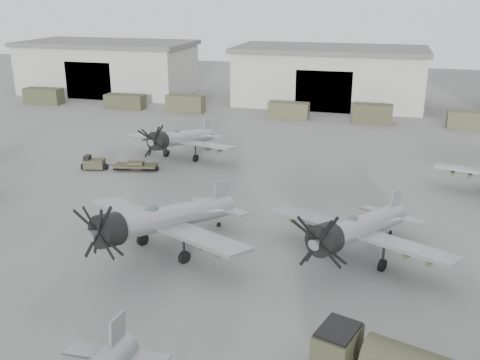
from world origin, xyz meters
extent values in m
plane|color=slate|center=(0.00, 0.00, 0.00)|extent=(220.00, 220.00, 0.00)
cube|color=#B0B1A5|center=(-38.00, 62.00, 4.00)|extent=(28.00, 14.00, 8.00)
cube|color=#5C5C57|center=(-38.00, 62.00, 8.35)|extent=(29.00, 14.80, 0.70)
cube|color=black|center=(-38.00, 55.20, 3.00)|extent=(8.12, 0.40, 6.00)
cube|color=#B0B1A5|center=(0.00, 62.00, 4.00)|extent=(28.00, 14.00, 8.00)
cube|color=#5C5C57|center=(0.00, 62.00, 8.35)|extent=(29.00, 14.80, 0.70)
cube|color=black|center=(0.00, 55.20, 3.00)|extent=(8.12, 0.40, 6.00)
cube|color=#3B3F29|center=(-43.05, 50.00, 1.21)|extent=(6.07, 2.20, 2.42)
cube|color=#3A3D28|center=(-29.03, 50.00, 1.05)|extent=(6.05, 2.20, 2.09)
cube|color=#454930|center=(-19.34, 50.00, 1.23)|extent=(5.51, 2.20, 2.47)
cube|color=#494930|center=(-4.06, 50.00, 1.09)|extent=(5.52, 2.20, 2.19)
cube|color=#3C3F29|center=(7.27, 50.00, 1.26)|extent=(5.13, 2.20, 2.52)
cube|color=#4A4A31|center=(19.74, 50.00, 1.11)|extent=(6.26, 2.20, 2.21)
cube|color=gray|center=(-1.70, -4.69, 2.39)|extent=(0.19, 1.69, 2.02)
cylinder|color=#97999F|center=(-4.44, 8.12, 2.37)|extent=(6.20, 11.04, 3.36)
cylinder|color=black|center=(-6.53, 3.52, 3.17)|extent=(2.56, 2.39, 2.24)
cube|color=#97999F|center=(-4.70, 7.53, 2.10)|extent=(13.21, 7.73, 0.60)
cube|color=#97999F|center=(-2.34, 12.71, 2.54)|extent=(0.86, 1.68, 2.15)
ellipsoid|color=#3F4C54|center=(-5.15, 6.55, 3.34)|extent=(1.12, 1.44, 0.60)
cylinder|color=black|center=(-6.65, 8.18, 0.38)|extent=(0.63, 0.91, 0.86)
cylinder|color=black|center=(-2.93, 6.49, 0.38)|extent=(0.63, 0.91, 0.86)
cylinder|color=black|center=(-2.47, 12.42, 0.16)|extent=(0.26, 0.37, 0.34)
cylinder|color=#989AA1|center=(8.01, 10.35, 2.23)|extent=(5.90, 10.37, 3.16)
cylinder|color=black|center=(6.00, 6.03, 2.98)|extent=(2.42, 2.26, 2.10)
cube|color=#989AA1|center=(7.75, 9.80, 1.97)|extent=(12.41, 7.36, 0.57)
cube|color=#989AA1|center=(10.01, 14.66, 2.39)|extent=(0.82, 1.58, 2.02)
ellipsoid|color=#3F4C54|center=(7.33, 8.88, 3.15)|extent=(1.06, 1.36, 0.57)
cylinder|color=black|center=(5.92, 10.42, 0.35)|extent=(0.60, 0.85, 0.81)
cylinder|color=black|center=(9.41, 8.80, 0.35)|extent=(0.60, 0.85, 0.81)
cylinder|color=black|center=(9.89, 14.38, 0.15)|extent=(0.25, 0.34, 0.32)
cylinder|color=#9EA0A6|center=(-11.32, 28.59, 2.15)|extent=(3.70, 10.39, 3.04)
cylinder|color=black|center=(-12.33, 24.13, 2.87)|extent=(2.14, 1.91, 2.03)
cube|color=#9EA0A6|center=(-11.45, 28.02, 1.90)|extent=(12.34, 4.78, 0.55)
cube|color=#9EA0A6|center=(-10.31, 33.06, 2.30)|extent=(0.47, 1.61, 1.94)
ellipsoid|color=#3F4C54|center=(-11.66, 27.07, 3.03)|extent=(0.83, 1.27, 0.55)
cylinder|color=black|center=(-13.30, 28.24, 0.34)|extent=(0.44, 0.82, 0.78)
cylinder|color=black|center=(-9.69, 27.43, 0.34)|extent=(0.44, 0.82, 0.78)
cylinder|color=black|center=(-10.38, 32.77, 0.15)|extent=(0.18, 0.33, 0.31)
cube|color=#373A25|center=(7.56, -1.86, 1.57)|extent=(2.25, 2.71, 1.72)
cube|color=black|center=(7.56, -1.86, 2.47)|extent=(2.06, 2.39, 0.15)
cube|color=#393725|center=(-18.41, 22.30, 0.60)|extent=(2.15, 1.56, 0.87)
cube|color=black|center=(-19.05, 22.17, 1.14)|extent=(0.73, 1.07, 0.54)
cylinder|color=black|center=(-18.41, 22.30, 0.27)|extent=(1.40, 0.86, 0.61)
cylinder|color=black|center=(-17.03, 22.58, 0.49)|extent=(1.29, 0.35, 0.09)
cube|color=#393725|center=(-14.37, 23.13, 0.49)|extent=(4.35, 2.32, 0.20)
cylinder|color=black|center=(-14.37, 23.13, 0.22)|extent=(1.69, 0.80, 0.48)
cylinder|color=#393725|center=(-14.37, 23.13, 0.71)|extent=(1.56, 0.65, 0.35)
camera|label=1|loc=(8.65, -22.30, 16.48)|focal=40.00mm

